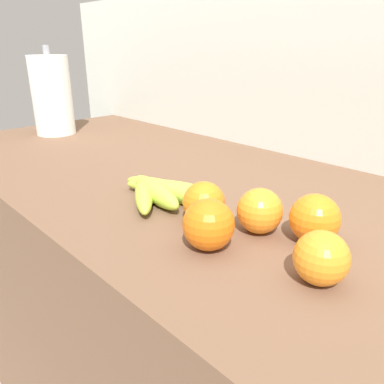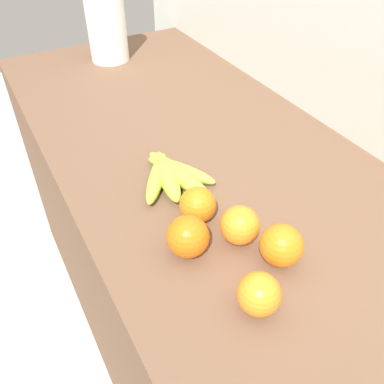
% 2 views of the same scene
% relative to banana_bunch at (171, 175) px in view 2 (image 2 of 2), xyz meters
% --- Properties ---
extents(ground_plane, '(6.00, 6.00, 0.00)m').
position_rel_banana_bunch_xyz_m(ground_plane, '(0.08, 0.12, -0.87)').
color(ground_plane, beige).
extents(counter, '(1.95, 0.69, 0.85)m').
position_rel_banana_bunch_xyz_m(counter, '(0.08, 0.12, -0.44)').
color(counter, brown).
rests_on(counter, ground).
extents(wall_back, '(2.35, 0.06, 1.30)m').
position_rel_banana_bunch_xyz_m(wall_back, '(0.08, 0.49, -0.22)').
color(wall_back, silver).
rests_on(wall_back, ground).
extents(banana_bunch, '(0.22, 0.18, 0.04)m').
position_rel_banana_bunch_xyz_m(banana_bunch, '(0.00, 0.00, 0.00)').
color(banana_bunch, '#B1D03F').
rests_on(banana_bunch, counter).
extents(orange_front, '(0.07, 0.07, 0.07)m').
position_rel_banana_bunch_xyz_m(orange_front, '(0.21, 0.03, 0.02)').
color(orange_front, orange).
rests_on(orange_front, counter).
extents(orange_back_left, '(0.08, 0.08, 0.08)m').
position_rel_banana_bunch_xyz_m(orange_back_left, '(0.29, 0.07, 0.02)').
color(orange_back_left, orange).
rests_on(orange_back_left, counter).
extents(orange_back_right, '(0.07, 0.07, 0.07)m').
position_rel_banana_bunch_xyz_m(orange_back_right, '(0.35, -0.03, 0.02)').
color(orange_back_right, orange).
rests_on(orange_back_right, counter).
extents(orange_right, '(0.08, 0.08, 0.08)m').
position_rel_banana_bunch_xyz_m(orange_right, '(0.20, -0.07, 0.02)').
color(orange_right, orange).
rests_on(orange_right, counter).
extents(orange_far_right, '(0.07, 0.07, 0.07)m').
position_rel_banana_bunch_xyz_m(orange_far_right, '(0.13, -0.01, 0.02)').
color(orange_far_right, orange).
rests_on(orange_far_right, counter).
extents(paper_towel_roll, '(0.13, 0.13, 0.28)m').
position_rel_banana_bunch_xyz_m(paper_towel_roll, '(-0.71, 0.12, 0.11)').
color(paper_towel_roll, white).
rests_on(paper_towel_roll, counter).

